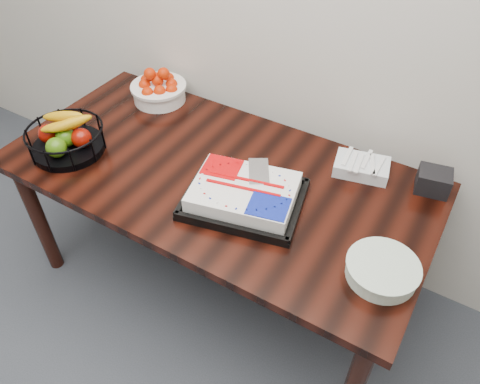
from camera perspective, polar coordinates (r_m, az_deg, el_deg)
The scene contains 7 objects.
table at distance 2.02m, azimuth -2.90°, elevation 0.68°, with size 1.80×0.90×0.75m.
cake_tray at distance 1.79m, azimuth 0.51°, elevation -0.32°, with size 0.51×0.44×0.09m.
tangerine_bowl at distance 2.40m, azimuth -9.92°, elevation 12.53°, with size 0.28×0.28×0.17m.
fruit_basket at distance 2.16m, azimuth -20.49°, elevation 6.29°, with size 0.33×0.33×0.18m.
plate_stack at distance 1.63m, azimuth 16.94°, elevation -9.12°, with size 0.24×0.24×0.06m.
fork_bag at distance 2.00m, azimuth 14.61°, elevation 3.04°, with size 0.24×0.19×0.06m.
napkin_box at distance 1.99m, azimuth 22.51°, elevation 1.24°, with size 0.13×0.11×0.09m, color black.
Camera 1 is at (0.86, 0.78, 2.02)m, focal length 35.00 mm.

